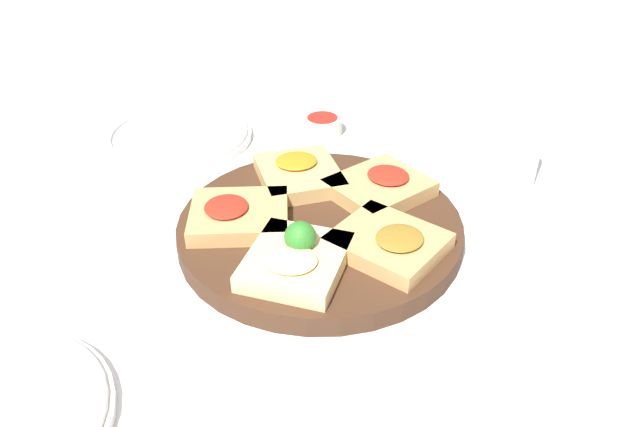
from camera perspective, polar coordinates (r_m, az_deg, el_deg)
ground_plane at (r=0.75m, az=0.00°, el=-2.17°), size 3.00×3.00×0.00m
serving_board at (r=0.74m, az=0.00°, el=-1.41°), size 0.34×0.34×0.02m
focaccia_slice_0 at (r=0.73m, az=-7.49°, el=-0.13°), size 0.13×0.14×0.03m
focaccia_slice_1 at (r=0.65m, az=-2.42°, el=-4.01°), size 0.12×0.10×0.05m
focaccia_slice_2 at (r=0.68m, az=6.31°, el=-2.65°), size 0.13×0.14×0.03m
focaccia_slice_3 at (r=0.78m, az=5.51°, el=2.46°), size 0.15×0.15×0.03m
focaccia_slice_4 at (r=0.81m, az=-1.94°, el=3.66°), size 0.15×0.14×0.03m
plate_right at (r=0.99m, az=-12.82°, el=6.99°), size 0.22×0.22×0.02m
water_glass at (r=0.87m, az=17.55°, el=5.55°), size 0.06×0.06×0.10m
dipping_bowl at (r=0.98m, az=0.22°, el=8.11°), size 0.06×0.06×0.03m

